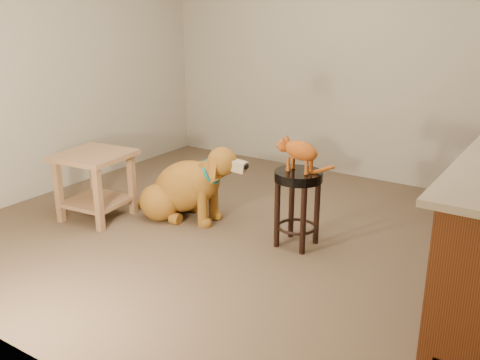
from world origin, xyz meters
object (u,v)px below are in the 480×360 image
Objects in this scene: padded_stool at (298,193)px; side_table at (95,175)px; tabby_kitten at (298,151)px; golden_retriever at (185,188)px.

padded_stool is 0.96× the size of side_table.
tabby_kitten reaches higher than side_table.
padded_stool is at bearing 14.96° from side_table.
padded_stool is 1.10m from golden_retriever.
golden_retriever is at bearing -177.01° from tabby_kitten.
padded_stool is 1.81m from side_table.
side_table is at bearing -165.04° from padded_stool.
tabby_kitten is (1.08, 0.04, 0.49)m from golden_retriever.
side_table is at bearing -153.58° from golden_retriever.
side_table is 0.54× the size of golden_retriever.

